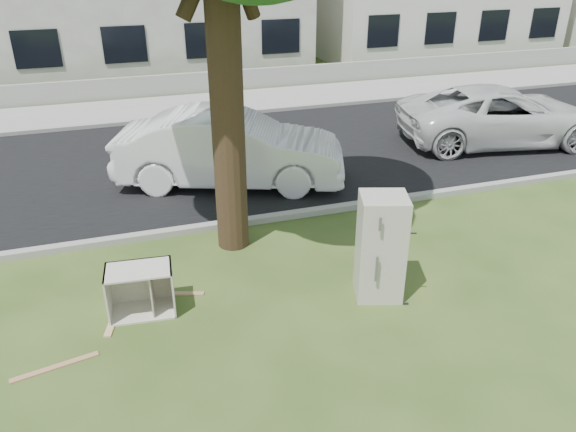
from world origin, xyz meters
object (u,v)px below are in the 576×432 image
object	(u,v)px
fridge	(381,247)
cabinet	(141,290)
car_center	(230,149)
car_right	(502,115)

from	to	relation	value
fridge	cabinet	bearing A→B (deg)	-172.84
fridge	car_center	xyz separation A→B (m)	(-1.14, 4.84, -0.01)
car_center	fridge	bearing A→B (deg)	-146.61
fridge	car_right	size ratio (longest dim) A/B	0.31
fridge	car_right	world-z (taller)	fridge
car_center	cabinet	bearing A→B (deg)	171.89
fridge	car_right	bearing A→B (deg)	58.82
cabinet	car_right	xyz separation A→B (m)	(9.52, 4.73, 0.37)
cabinet	car_right	distance (m)	10.63
cabinet	car_center	world-z (taller)	car_center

